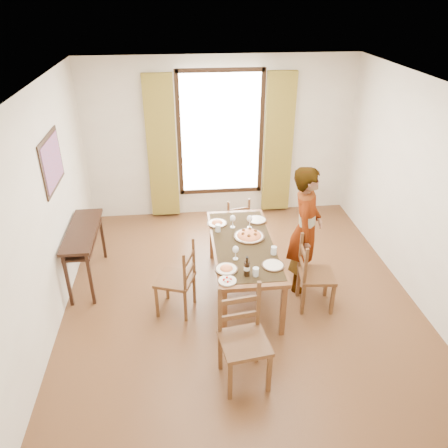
{
  "coord_description": "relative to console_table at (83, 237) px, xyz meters",
  "views": [
    {
      "loc": [
        -0.7,
        -4.57,
        3.63
      ],
      "look_at": [
        -0.19,
        0.18,
        1.0
      ],
      "focal_mm": 35.0,
      "sensor_mm": 36.0,
      "label": 1
    }
  ],
  "objects": [
    {
      "name": "ground",
      "position": [
        2.03,
        -0.6,
        -0.68
      ],
      "size": [
        5.0,
        5.0,
        0.0
      ],
      "primitive_type": "plane",
      "color": "#472816",
      "rests_on": "ground"
    },
    {
      "name": "room_shell",
      "position": [
        2.03,
        -0.47,
        0.86
      ],
      "size": [
        4.6,
        5.1,
        2.74
      ],
      "color": "silver",
      "rests_on": "ground"
    },
    {
      "name": "console_table",
      "position": [
        0.0,
        0.0,
        0.0
      ],
      "size": [
        0.38,
        1.2,
        0.8
      ],
      "color": "black",
      "rests_on": "ground"
    },
    {
      "name": "dining_table",
      "position": [
        2.08,
        -0.5,
        0.0
      ],
      "size": [
        0.8,
        1.85,
        0.76
      ],
      "color": "brown",
      "rests_on": "ground"
    },
    {
      "name": "chair_west",
      "position": [
        1.23,
        -0.79,
        -0.24
      ],
      "size": [
        0.54,
        0.54,
        0.97
      ],
      "rotation": [
        0.0,
        0.0,
        -1.91
      ],
      "color": "#53371B",
      "rests_on": "ground"
    },
    {
      "name": "chair_north",
      "position": [
        2.13,
        0.67,
        -0.28
      ],
      "size": [
        0.45,
        0.45,
        0.86
      ],
      "rotation": [
        0.0,
        0.0,
        3.36
      ],
      "color": "#53371B",
      "rests_on": "ground"
    },
    {
      "name": "chair_south",
      "position": [
        1.87,
        -1.94,
        -0.19
      ],
      "size": [
        0.53,
        0.53,
        1.06
      ],
      "rotation": [
        0.0,
        0.0,
        0.14
      ],
      "color": "#53371B",
      "rests_on": "ground"
    },
    {
      "name": "chair_east",
      "position": [
        2.92,
        -0.87,
        -0.24
      ],
      "size": [
        0.47,
        0.47,
        0.96
      ],
      "rotation": [
        0.0,
        0.0,
        1.47
      ],
      "color": "#53371B",
      "rests_on": "ground"
    },
    {
      "name": "man",
      "position": [
        2.89,
        -0.43,
        0.18
      ],
      "size": [
        0.92,
        0.86,
        1.72
      ],
      "primitive_type": "imported",
      "rotation": [
        0.0,
        0.0,
        1.17
      ],
      "color": "#979A9F",
      "rests_on": "ground"
    },
    {
      "name": "plate_sw",
      "position": [
        1.8,
        -1.07,
        0.1
      ],
      "size": [
        0.27,
        0.27,
        0.05
      ],
      "primitive_type": null,
      "color": "silver",
      "rests_on": "dining_table"
    },
    {
      "name": "plate_se",
      "position": [
        2.35,
        -1.05,
        0.1
      ],
      "size": [
        0.27,
        0.27,
        0.05
      ],
      "primitive_type": null,
      "color": "silver",
      "rests_on": "dining_table"
    },
    {
      "name": "plate_nw",
      "position": [
        1.8,
        0.04,
        0.1
      ],
      "size": [
        0.27,
        0.27,
        0.05
      ],
      "primitive_type": null,
      "color": "silver",
      "rests_on": "dining_table"
    },
    {
      "name": "plate_ne",
      "position": [
        2.36,
        0.07,
        0.1
      ],
      "size": [
        0.27,
        0.27,
        0.05
      ],
      "primitive_type": null,
      "color": "silver",
      "rests_on": "dining_table"
    },
    {
      "name": "pasta_platter",
      "position": [
        2.17,
        -0.37,
        0.12
      ],
      "size": [
        0.4,
        0.4,
        0.1
      ],
      "primitive_type": null,
      "color": "red",
      "rests_on": "dining_table"
    },
    {
      "name": "caprese_plate",
      "position": [
        1.78,
        -1.29,
        0.09
      ],
      "size": [
        0.2,
        0.2,
        0.04
      ],
      "primitive_type": null,
      "color": "silver",
      "rests_on": "dining_table"
    },
    {
      "name": "wine_glass_a",
      "position": [
        1.93,
        -0.85,
        0.16
      ],
      "size": [
        0.08,
        0.08,
        0.18
      ],
      "primitive_type": null,
      "color": "white",
      "rests_on": "dining_table"
    },
    {
      "name": "wine_glass_b",
      "position": [
        2.22,
        -0.11,
        0.16
      ],
      "size": [
        0.08,
        0.08,
        0.18
      ],
      "primitive_type": null,
      "color": "white",
      "rests_on": "dining_table"
    },
    {
      "name": "wine_glass_c",
      "position": [
        2.0,
        -0.08,
        0.16
      ],
      "size": [
        0.08,
        0.08,
        0.18
      ],
      "primitive_type": null,
      "color": "white",
      "rests_on": "dining_table"
    },
    {
      "name": "tumbler_a",
      "position": [
        2.41,
        -0.79,
        0.12
      ],
      "size": [
        0.07,
        0.07,
        0.1
      ],
      "primitive_type": "cylinder",
      "color": "silver",
      "rests_on": "dining_table"
    },
    {
      "name": "tumbler_b",
      "position": [
        1.79,
        -0.17,
        0.12
      ],
      "size": [
        0.07,
        0.07,
        0.1
      ],
      "primitive_type": "cylinder",
      "color": "silver",
      "rests_on": "dining_table"
    },
    {
      "name": "tumbler_c",
      "position": [
        2.11,
        -1.21,
        0.12
      ],
      "size": [
        0.07,
        0.07,
        0.1
      ],
      "primitive_type": "cylinder",
      "color": "silver",
      "rests_on": "dining_table"
    },
    {
      "name": "wine_bottle",
      "position": [
        2.01,
        -1.2,
        0.2
      ],
      "size": [
        0.07,
        0.07,
        0.25
      ],
      "primitive_type": null,
      "color": "black",
      "rests_on": "dining_table"
    }
  ]
}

